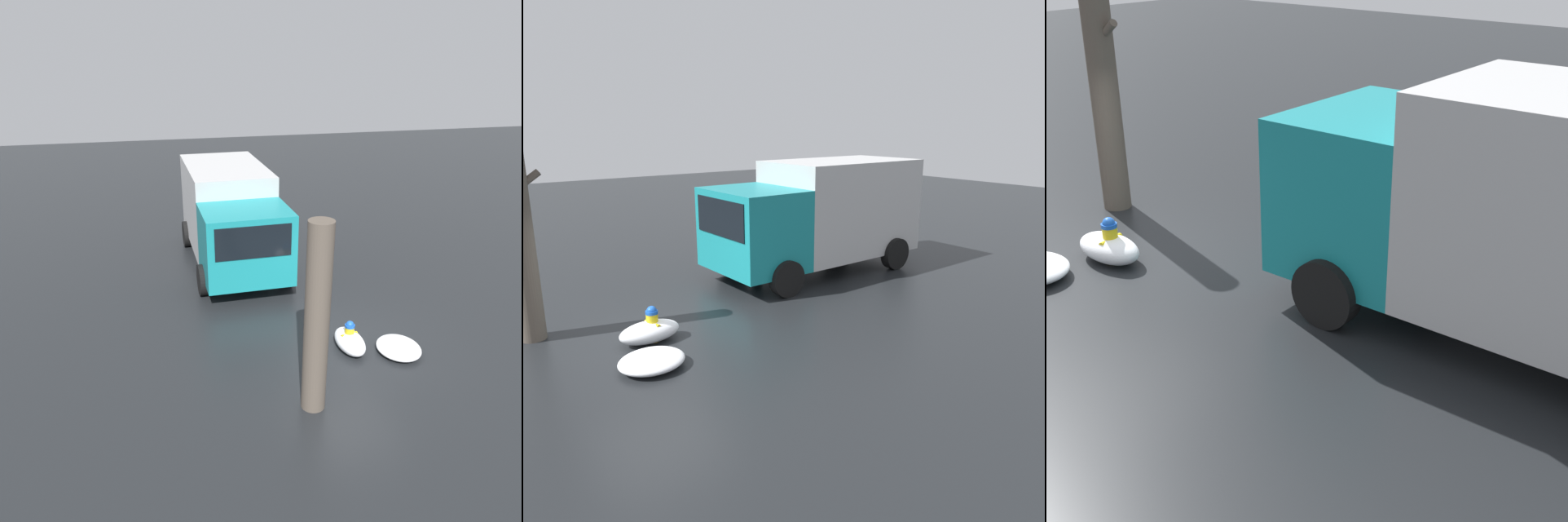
% 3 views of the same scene
% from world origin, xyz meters
% --- Properties ---
extents(ground_plane, '(60.00, 60.00, 0.00)m').
position_xyz_m(ground_plane, '(0.00, 0.00, 0.00)').
color(ground_plane, black).
extents(fire_hydrant, '(0.34, 0.43, 0.71)m').
position_xyz_m(fire_hydrant, '(-0.00, -0.00, 0.36)').
color(fire_hydrant, yellow).
rests_on(fire_hydrant, ground_plane).
extents(delivery_truck, '(6.11, 2.84, 3.06)m').
position_xyz_m(delivery_truck, '(5.72, 1.81, 1.65)').
color(delivery_truck, teal).
rests_on(delivery_truck, ground_plane).
extents(pedestrian, '(0.39, 0.39, 1.81)m').
position_xyz_m(pedestrian, '(3.79, 2.06, 0.99)').
color(pedestrian, '#23232D').
rests_on(pedestrian, ground_plane).
extents(snow_pile_by_hydrant, '(1.15, 1.01, 0.27)m').
position_xyz_m(snow_pile_by_hydrant, '(-0.47, -1.05, 0.13)').
color(snow_pile_by_hydrant, white).
rests_on(snow_pile_by_hydrant, ground_plane).
extents(snow_pile_curbside, '(1.18, 0.62, 0.41)m').
position_xyz_m(snow_pile_curbside, '(-0.07, -0.00, 0.20)').
color(snow_pile_curbside, white).
rests_on(snow_pile_curbside, ground_plane).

